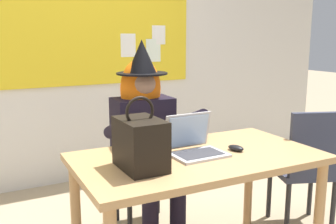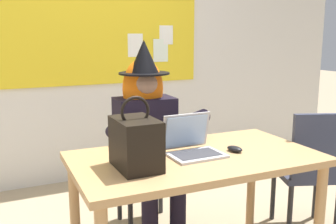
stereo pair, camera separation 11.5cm
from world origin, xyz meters
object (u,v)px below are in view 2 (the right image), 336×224
Objects in this scene: laptop at (192,146)px; computer_mouse at (235,149)px; handbag at (136,143)px; chair_extra_corner at (311,166)px; chair_at_desk at (143,158)px; person_costumed at (148,126)px; desk_main at (196,170)px.

computer_mouse is (0.25, -0.07, -0.03)m from laptop.
chair_extra_corner is at bearing 4.67° from handbag.
chair_at_desk is 2.40× the size of handbag.
chair_extra_corner is at bearing 0.49° from laptop.
person_costumed is at bearing 63.15° from handbag.
chair_at_desk is 0.78m from laptop.
chair_at_desk is at bearing 66.14° from handbag.
desk_main is 4.59× the size of laptop.
chair_extra_corner is at bearing 3.15° from desk_main.
person_costumed reaches higher than chair_at_desk.
laptop is at bearing 12.63° from handbag.
laptop is (-0.01, 0.03, 0.14)m from desk_main.
desk_main is at bearing 154.96° from computer_mouse.
desk_main is at bearing 7.55° from chair_at_desk.
chair_at_desk is (-0.03, 0.75, -0.14)m from desk_main.
computer_mouse is 0.76m from chair_extra_corner.
laptop is at bearing 6.90° from chair_at_desk.
chair_at_desk is at bearing 92.37° from desk_main.
laptop is at bearing 6.15° from person_costumed.
computer_mouse is (0.27, -0.79, 0.25)m from chair_at_desk.
chair_extra_corner is at bearing 60.05° from chair_at_desk.
person_costumed is at bearing 92.10° from laptop.
computer_mouse is at bearing 26.04° from person_costumed.
computer_mouse is at bearing 1.71° from handbag.
person_costumed is 0.60m from laptop.
laptop is 0.34× the size of chair_extra_corner.
desk_main is 0.64m from person_costumed.
person_costumed is (-0.01, -0.12, 0.27)m from chair_at_desk.
handbag is at bearing -168.36° from laptop.
chair_at_desk is 1.21m from chair_extra_corner.
handbag is at bearing 165.73° from computer_mouse.
computer_mouse is (0.28, -0.67, -0.03)m from person_costumed.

